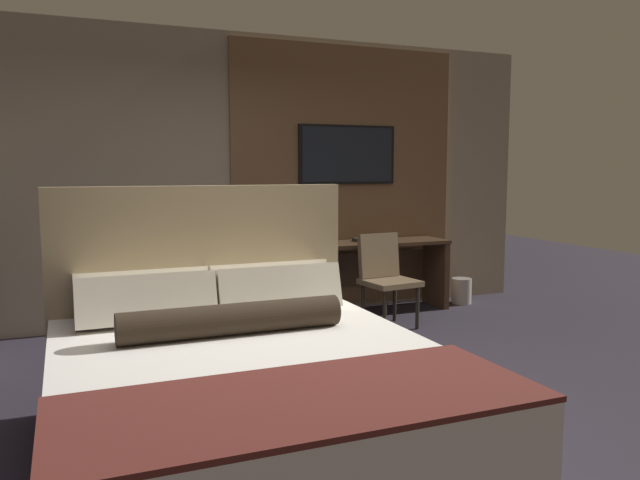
% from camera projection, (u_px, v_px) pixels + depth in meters
% --- Properties ---
extents(ground_plane, '(16.00, 16.00, 0.00)m').
position_uv_depth(ground_plane, '(299.00, 414.00, 3.80)').
color(ground_plane, '#28232D').
extents(wall_back_tv_panel, '(7.20, 0.09, 2.80)m').
position_uv_depth(wall_back_tv_panel, '(226.00, 178.00, 6.10)').
color(wall_back_tv_panel, gray).
rests_on(wall_back_tv_panel, ground_plane).
extents(bed, '(1.89, 2.25, 1.38)m').
position_uv_depth(bed, '(245.00, 391.00, 3.17)').
color(bed, '#33281E').
rests_on(bed, ground_plane).
extents(desk, '(1.98, 0.49, 0.74)m').
position_uv_depth(desk, '(355.00, 264.00, 6.44)').
color(desk, '#422D1E').
rests_on(desk, ground_plane).
extents(tv, '(1.08, 0.04, 0.61)m').
position_uv_depth(tv, '(347.00, 155.00, 6.49)').
color(tv, black).
extents(desk_chair, '(0.52, 0.52, 0.88)m').
position_uv_depth(desk_chair, '(385.00, 272.00, 5.90)').
color(desk_chair, brown).
rests_on(desk_chair, ground_plane).
extents(vase_tall, '(0.10, 0.10, 0.47)m').
position_uv_depth(vase_tall, '(283.00, 221.00, 6.08)').
color(vase_tall, '#4C706B').
rests_on(vase_tall, desk).
extents(vase_short, '(0.11, 0.11, 0.19)m').
position_uv_depth(vase_short, '(308.00, 234.00, 6.27)').
color(vase_short, '#333338').
rests_on(vase_short, desk).
extents(book, '(0.23, 0.17, 0.03)m').
position_uv_depth(book, '(365.00, 239.00, 6.49)').
color(book, '#332D28').
rests_on(book, desk).
extents(waste_bin, '(0.22, 0.22, 0.28)m').
position_uv_depth(waste_bin, '(461.00, 291.00, 6.92)').
color(waste_bin, gray).
rests_on(waste_bin, ground_plane).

